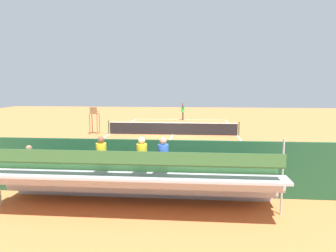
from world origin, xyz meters
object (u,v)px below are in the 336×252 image
Objects in this scene: tennis_net at (173,128)px; tennis_racket at (172,120)px; courtside_bench at (199,175)px; tennis_player at (183,111)px; equipment_bag at (142,184)px; umpire_chair at (94,117)px; tennis_ball_near at (161,123)px; bleacher_stand at (135,179)px.

tennis_racket is (0.88, -10.32, -0.49)m from tennis_net.
courtside_bench is 0.93× the size of tennis_player.
courtside_bench is 2.19m from equipment_bag.
umpire_chair is at bearing 1.54° from tennis_net.
bleacher_stand is at bearing 94.38° from tennis_ball_near.
bleacher_stand is at bearing 89.94° from tennis_net.
bleacher_stand is 2.11m from equipment_bag.
courtside_bench is at bearing 98.57° from tennis_net.
tennis_ball_near is at bearing -76.91° from tennis_net.
tennis_player is (-6.52, -10.71, -0.30)m from umpire_chair.
tennis_net is 4.81× the size of umpire_chair.
tennis_racket is at bearing -116.90° from umpire_chair.
tennis_player is (-0.32, -10.54, 0.51)m from tennis_net.
tennis_player is at bearing -125.87° from tennis_ball_near.
tennis_player reaches higher than tennis_ball_near.
umpire_chair is at bearing 60.48° from tennis_ball_near.
equipment_bag is at bearing 88.85° from tennis_player.
umpire_chair is 15.48m from courtside_bench.
tennis_player is at bearing -90.74° from bleacher_stand.
tennis_ball_near is at bearing 71.45° from tennis_racket.
courtside_bench is 23.88m from tennis_player.
courtside_bench is at bearing -134.00° from bleacher_stand.
equipment_bag is 0.47× the size of tennis_player.
umpire_chair is at bearing -67.85° from bleacher_stand.
bleacher_stand is at bearing 94.16° from equipment_bag.
bleacher_stand reaches higher than tennis_player.
tennis_net is 11.44× the size of equipment_bag.
bleacher_stand reaches higher than tennis_racket.
bleacher_stand is 4.70× the size of tennis_player.
equipment_bag is (0.16, 13.40, -0.32)m from tennis_net.
tennis_ball_near is (-4.42, -7.81, -1.28)m from umpire_chair.
tennis_net reaches higher than equipment_bag.
courtside_bench reaches higher than equipment_bag.
tennis_racket is (1.20, 0.23, -1.00)m from tennis_player.
tennis_racket is at bearing -85.13° from tennis_net.
umpire_chair is (6.18, -15.19, 0.37)m from bleacher_stand.
courtside_bench is 27.27× the size of tennis_ball_near.
equipment_bag is (-6.04, 13.23, -1.13)m from umpire_chair.
tennis_net is 13.42m from courtside_bench.
courtside_bench is at bearing 94.03° from tennis_player.
equipment_bag is at bearing 3.40° from courtside_bench.
bleacher_stand reaches higher than tennis_ball_near.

